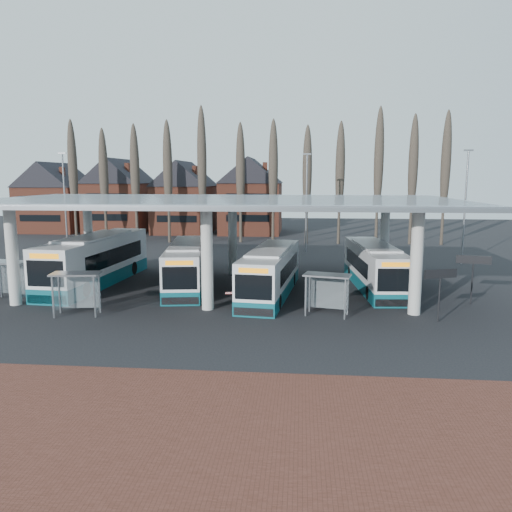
# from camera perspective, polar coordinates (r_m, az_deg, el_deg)

# --- Properties ---
(ground) EXTENTS (140.00, 140.00, 0.00)m
(ground) POSITION_cam_1_polar(r_m,az_deg,el_deg) (27.66, -6.49, -7.40)
(ground) COLOR black
(ground) RESTS_ON ground
(brick_strip) EXTENTS (70.00, 10.00, 0.03)m
(brick_strip) POSITION_cam_1_polar(r_m,az_deg,el_deg) (16.90, -15.12, -18.72)
(brick_strip) COLOR brown
(brick_strip) RESTS_ON ground
(station_canopy) EXTENTS (32.00, 16.00, 6.34)m
(station_canopy) POSITION_cam_1_polar(r_m,az_deg,el_deg) (34.47, -3.98, 5.49)
(station_canopy) COLOR silver
(station_canopy) RESTS_ON ground
(poplar_row) EXTENTS (45.10, 1.10, 14.50)m
(poplar_row) POSITION_cam_1_polar(r_m,az_deg,el_deg) (59.23, -0.13, 9.98)
(poplar_row) COLOR #473D33
(poplar_row) RESTS_ON ground
(townhouse_row) EXTENTS (36.80, 10.30, 12.25)m
(townhouse_row) POSITION_cam_1_polar(r_m,az_deg,el_deg) (73.14, -11.80, 7.39)
(townhouse_row) COLOR brown
(townhouse_row) RESTS_ON ground
(lamp_post_a) EXTENTS (0.80, 0.16, 10.17)m
(lamp_post_a) POSITION_cam_1_polar(r_m,az_deg,el_deg) (53.46, -20.99, 5.80)
(lamp_post_a) COLOR slate
(lamp_post_a) RESTS_ON ground
(lamp_post_b) EXTENTS (0.80, 0.16, 10.17)m
(lamp_post_b) POSITION_cam_1_polar(r_m,az_deg,el_deg) (52.04, 5.78, 6.27)
(lamp_post_b) COLOR slate
(lamp_post_b) RESTS_ON ground
(lamp_post_c) EXTENTS (0.80, 0.16, 10.17)m
(lamp_post_c) POSITION_cam_1_polar(r_m,az_deg,el_deg) (48.28, 22.79, 5.41)
(lamp_post_c) COLOR slate
(lamp_post_c) RESTS_ON ground
(bus_0) EXTENTS (3.65, 13.11, 3.60)m
(bus_0) POSITION_cam_1_polar(r_m,az_deg,el_deg) (38.48, -17.79, -0.53)
(bus_0) COLOR silver
(bus_0) RESTS_ON ground
(bus_1) EXTENTS (4.05, 11.53, 3.14)m
(bus_1) POSITION_cam_1_polar(r_m,az_deg,el_deg) (36.15, -7.88, -1.12)
(bus_1) COLOR silver
(bus_1) RESTS_ON ground
(bus_2) EXTENTS (3.64, 11.53, 3.15)m
(bus_2) POSITION_cam_1_polar(r_m,az_deg,el_deg) (33.23, 1.70, -1.92)
(bus_2) COLOR silver
(bus_2) RESTS_ON ground
(bus_3) EXTENTS (3.23, 11.38, 3.12)m
(bus_3) POSITION_cam_1_polar(r_m,az_deg,el_deg) (36.26, 13.34, -1.26)
(bus_3) COLOR silver
(bus_3) RESTS_ON ground
(shelter_0) EXTENTS (2.92, 1.83, 2.52)m
(shelter_0) POSITION_cam_1_polar(r_m,az_deg,el_deg) (35.41, -26.31, -1.61)
(shelter_0) COLOR gray
(shelter_0) RESTS_ON ground
(shelter_1) EXTENTS (2.81, 1.68, 2.46)m
(shelter_1) POSITION_cam_1_polar(r_m,az_deg,el_deg) (30.07, -19.80, -3.03)
(shelter_1) COLOR gray
(shelter_1) RESTS_ON ground
(shelter_2) EXTENTS (2.80, 1.85, 2.39)m
(shelter_2) POSITION_cam_1_polar(r_m,az_deg,el_deg) (28.56, 8.17, -3.32)
(shelter_2) COLOR gray
(shelter_2) RESTS_ON ground
(info_sign_0) EXTENTS (1.86, 0.81, 2.91)m
(info_sign_0) POSITION_cam_1_polar(r_m,az_deg,el_deg) (28.52, 20.33, -2.36)
(info_sign_0) COLOR black
(info_sign_0) RESTS_ON ground
(info_sign_1) EXTENTS (2.02, 0.48, 3.03)m
(info_sign_1) POSITION_cam_1_polar(r_m,az_deg,el_deg) (33.39, 23.59, -0.78)
(info_sign_1) COLOR black
(info_sign_1) RESTS_ON ground
(barrier) EXTENTS (2.24, 0.86, 1.13)m
(barrier) POSITION_cam_1_polar(r_m,az_deg,el_deg) (29.95, -1.32, -4.33)
(barrier) COLOR black
(barrier) RESTS_ON ground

